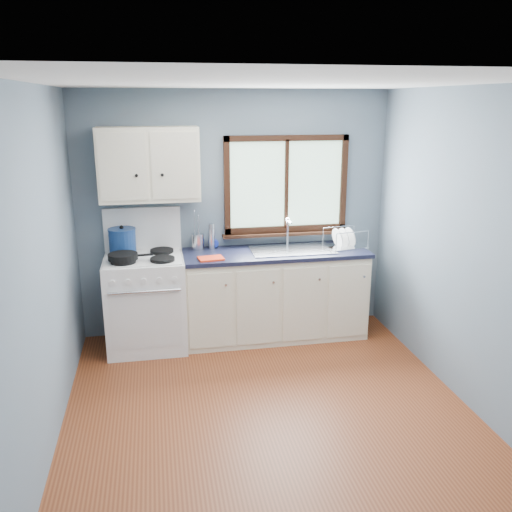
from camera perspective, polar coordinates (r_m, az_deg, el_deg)
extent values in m
cube|color=brown|center=(4.45, 1.58, -16.53)|extent=(3.20, 3.60, 0.02)
cube|color=white|center=(3.75, 1.89, 17.96)|extent=(3.20, 3.60, 0.02)
cube|color=slate|center=(5.64, -2.22, 4.44)|extent=(3.20, 0.02, 2.50)
cube|color=slate|center=(2.32, 11.63, -13.62)|extent=(3.20, 0.02, 2.50)
cube|color=slate|center=(3.91, -21.99, -2.00)|extent=(0.02, 3.60, 2.50)
cube|color=slate|center=(4.53, 22.03, 0.35)|extent=(0.02, 3.60, 2.50)
cube|color=white|center=(5.47, -11.50, -4.87)|extent=(0.76, 0.65, 0.92)
cube|color=white|center=(5.57, -11.86, 2.79)|extent=(0.76, 0.05, 0.44)
cube|color=silver|center=(5.33, -11.77, -0.19)|extent=(0.72, 0.59, 0.01)
cylinder|color=black|center=(5.19, -13.79, -0.54)|extent=(0.23, 0.23, 0.03)
cylinder|color=black|center=(5.18, -9.82, -0.34)|extent=(0.23, 0.23, 0.03)
cylinder|color=black|center=(5.48, -13.65, 0.34)|extent=(0.23, 0.23, 0.03)
cylinder|color=black|center=(5.47, -9.88, 0.53)|extent=(0.23, 0.23, 0.03)
cylinder|color=silver|center=(5.07, -11.67, -3.71)|extent=(0.66, 0.02, 0.02)
cube|color=silver|center=(5.20, -11.49, -6.74)|extent=(0.66, 0.01, 0.55)
cube|color=#F2E8C7|center=(5.63, 1.94, -4.19)|extent=(1.85, 0.60, 0.88)
cube|color=black|center=(5.79, 1.86, -7.83)|extent=(1.85, 0.54, 0.08)
cube|color=black|center=(5.48, 1.99, 0.33)|extent=(1.89, 0.64, 0.04)
cube|color=silver|center=(5.52, 3.82, 0.65)|extent=(0.84, 0.46, 0.01)
cube|color=silver|center=(5.49, 1.78, -0.18)|extent=(0.36, 0.40, 0.14)
cube|color=silver|center=(5.59, 5.79, 0.03)|extent=(0.36, 0.40, 0.14)
cylinder|color=silver|center=(5.67, 3.34, 2.51)|extent=(0.02, 0.02, 0.28)
cylinder|color=silver|center=(5.58, 3.53, 3.65)|extent=(0.02, 0.16, 0.02)
sphere|color=silver|center=(5.64, 3.36, 3.90)|extent=(0.04, 0.04, 0.04)
cube|color=#9EC6A8|center=(5.67, 3.18, 7.56)|extent=(1.22, 0.01, 0.92)
cube|color=black|center=(5.61, 3.30, 12.29)|extent=(1.30, 0.05, 0.06)
cube|color=black|center=(5.74, 3.15, 2.89)|extent=(1.30, 0.05, 0.06)
cube|color=black|center=(5.54, -3.07, 7.36)|extent=(0.06, 0.05, 1.00)
cube|color=black|center=(5.83, 9.20, 7.61)|extent=(0.06, 0.05, 1.00)
cube|color=black|center=(5.66, 3.22, 7.53)|extent=(0.03, 0.05, 0.92)
cube|color=black|center=(5.73, 3.21, 2.34)|extent=(1.36, 0.10, 0.03)
cube|color=#F2E8C7|center=(5.32, -11.20, 9.44)|extent=(0.95, 0.32, 0.70)
cube|color=#F2E8C7|center=(5.16, -13.87, 9.09)|extent=(0.44, 0.01, 0.62)
cube|color=#F2E8C7|center=(5.16, -8.53, 9.37)|extent=(0.44, 0.01, 0.62)
sphere|color=black|center=(5.15, -12.47, 8.27)|extent=(0.03, 0.03, 0.03)
sphere|color=black|center=(5.15, -9.84, 8.40)|extent=(0.03, 0.03, 0.03)
cylinder|color=black|center=(5.19, -13.83, -0.04)|extent=(0.29, 0.29, 0.05)
cube|color=black|center=(5.20, -11.66, 0.11)|extent=(0.16, 0.04, 0.02)
cylinder|color=navy|center=(5.44, -13.88, 1.57)|extent=(0.27, 0.27, 0.22)
cylinder|color=navy|center=(5.41, -13.96, 2.75)|extent=(0.28, 0.28, 0.01)
sphere|color=black|center=(5.41, -13.98, 2.95)|extent=(0.04, 0.04, 0.04)
cylinder|color=silver|center=(5.56, -6.15, 1.52)|extent=(0.17, 0.17, 0.16)
cylinder|color=silver|center=(5.54, -6.05, 3.23)|extent=(0.01, 0.01, 0.23)
cylinder|color=silver|center=(5.52, -6.48, 3.41)|extent=(0.01, 0.01, 0.28)
cylinder|color=silver|center=(5.50, -6.10, 3.04)|extent=(0.01, 0.01, 0.21)
cylinder|color=silver|center=(5.53, -4.70, 2.06)|extent=(0.06, 0.06, 0.27)
imported|color=#192DA0|center=(5.55, -4.39, 2.02)|extent=(0.11, 0.11, 0.25)
cube|color=red|center=(5.20, -4.78, -0.26)|extent=(0.26, 0.20, 0.02)
cube|color=silver|center=(5.71, 9.34, 1.03)|extent=(0.44, 0.37, 0.01)
cylinder|color=silver|center=(5.48, 8.44, 1.36)|extent=(0.01, 0.01, 0.19)
cylinder|color=silver|center=(5.67, 11.72, 1.70)|extent=(0.01, 0.01, 0.19)
cylinder|color=silver|center=(5.71, 7.06, 2.03)|extent=(0.01, 0.01, 0.19)
cylinder|color=silver|center=(5.89, 10.26, 2.33)|extent=(0.01, 0.01, 0.19)
cylinder|color=silver|center=(5.55, 10.16, 2.47)|extent=(0.37, 0.08, 0.01)
cylinder|color=silver|center=(5.78, 8.72, 3.08)|extent=(0.37, 0.08, 0.01)
cylinder|color=white|center=(5.64, 8.57, 1.88)|extent=(0.09, 0.21, 0.20)
cylinder|color=white|center=(5.67, 9.22, 1.94)|extent=(0.09, 0.21, 0.20)
cylinder|color=white|center=(5.71, 9.87, 2.00)|extent=(0.09, 0.21, 0.20)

